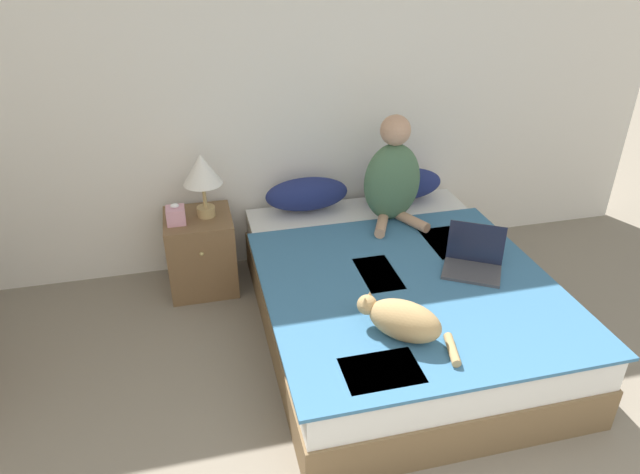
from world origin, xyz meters
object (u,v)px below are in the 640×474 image
(bed, at_px, (396,300))
(tissue_box, at_px, (176,215))
(person_sitting, at_px, (393,177))
(cat_tabby, at_px, (403,320))
(nightstand, at_px, (201,252))
(table_lamp, at_px, (202,172))
(pillow_far, at_px, (403,184))
(pillow_near, at_px, (307,194))
(laptop_open, at_px, (473,261))

(bed, xyz_separation_m, tissue_box, (-1.27, 0.76, 0.37))
(person_sitting, bearing_deg, tissue_box, 174.33)
(cat_tabby, xyz_separation_m, nightstand, (-0.92, 1.42, -0.30))
(bed, height_order, table_lamp, table_lamp)
(person_sitting, height_order, cat_tabby, person_sitting)
(person_sitting, distance_m, table_lamp, 1.25)
(bed, bearing_deg, tissue_box, 149.19)
(pillow_far, xyz_separation_m, cat_tabby, (-0.57, -1.50, -0.02))
(tissue_box, bearing_deg, table_lamp, 16.88)
(bed, height_order, pillow_near, pillow_near)
(pillow_far, xyz_separation_m, nightstand, (-1.49, -0.09, -0.32))
(person_sitting, distance_m, tissue_box, 1.45)
(cat_tabby, relative_size, table_lamp, 1.08)
(nightstand, bearing_deg, laptop_open, -31.02)
(pillow_near, relative_size, table_lamp, 1.35)
(pillow_far, xyz_separation_m, person_sitting, (-0.19, -0.28, 0.19))
(laptop_open, bearing_deg, person_sitting, 140.20)
(person_sitting, xyz_separation_m, cat_tabby, (-0.38, -1.22, -0.21))
(cat_tabby, bearing_deg, tissue_box, -9.20)
(cat_tabby, bearing_deg, pillow_near, -41.31)
(nightstand, bearing_deg, pillow_far, 3.27)
(pillow_far, distance_m, cat_tabby, 1.61)
(cat_tabby, distance_m, table_lamp, 1.69)
(pillow_far, height_order, cat_tabby, pillow_far)
(person_sitting, bearing_deg, table_lamp, 170.72)
(table_lamp, bearing_deg, nightstand, -175.60)
(pillow_far, bearing_deg, bed, -111.89)
(nightstand, bearing_deg, tissue_box, -157.71)
(pillow_near, height_order, cat_tabby, pillow_near)
(bed, relative_size, pillow_far, 3.51)
(nightstand, height_order, tissue_box, tissue_box)
(pillow_far, height_order, tissue_box, pillow_far)
(nightstand, distance_m, table_lamp, 0.59)
(tissue_box, bearing_deg, nightstand, 22.29)
(laptop_open, relative_size, table_lamp, 0.98)
(person_sitting, bearing_deg, pillow_near, 151.78)
(bed, height_order, pillow_far, pillow_far)
(pillow_near, bearing_deg, laptop_open, -52.64)
(bed, bearing_deg, person_sitting, 74.77)
(pillow_near, distance_m, cat_tabby, 1.51)
(pillow_near, relative_size, tissue_box, 4.22)
(tissue_box, bearing_deg, pillow_near, 8.79)
(person_sitting, relative_size, laptop_open, 1.71)
(nightstand, bearing_deg, bed, -35.59)
(cat_tabby, distance_m, tissue_box, 1.72)
(table_lamp, bearing_deg, pillow_far, 3.22)
(tissue_box, bearing_deg, person_sitting, -5.67)
(pillow_near, relative_size, laptop_open, 1.37)
(person_sitting, bearing_deg, bed, -105.23)
(nightstand, bearing_deg, person_sitting, -8.63)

